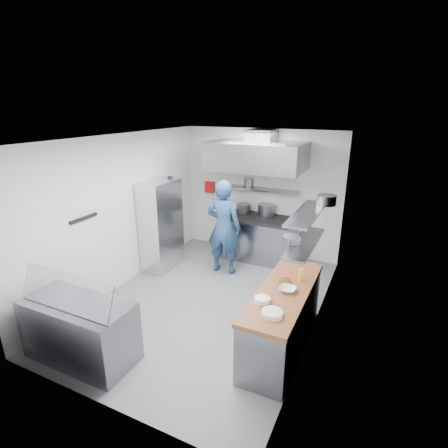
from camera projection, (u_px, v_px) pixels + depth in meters
The scene contains 34 objects.
floor at pixel (209, 301), 6.13m from camera, with size 5.00×5.00×0.00m, color slate.
ceiling at pixel (207, 138), 5.22m from camera, with size 5.00×5.00×0.00m, color silver.
wall_back at pixel (260, 193), 7.81m from camera, with size 3.60×0.02×2.80m, color white.
wall_front at pixel (93, 299), 3.54m from camera, with size 3.60×0.02×2.80m, color white.
wall_left at pixel (122, 212), 6.41m from camera, with size 5.00×0.02×2.80m, color white.
wall_right at pixel (320, 244), 4.94m from camera, with size 5.00×0.02×2.80m, color white.
gas_range at pixel (257, 239), 7.74m from camera, with size 1.60×0.80×0.90m, color gray.
cooktop at pixel (258, 218), 7.58m from camera, with size 1.57×0.78×0.06m, color black.
stock_pot_left at pixel (243, 208), 7.86m from camera, with size 0.30×0.30×0.20m, color slate.
stock_pot_mid at pixel (267, 209), 7.70m from camera, with size 0.37×0.37×0.24m, color slate.
over_range_shelf at pixel (262, 190), 7.60m from camera, with size 1.60×0.30×0.04m, color gray.
shelf_pot_a at pixel (249, 182), 7.86m from camera, with size 0.23×0.23×0.18m, color slate.
extractor_hood at pixel (257, 156), 6.99m from camera, with size 1.90×1.15×0.55m, color gray.
hood_duct at pixel (261, 135), 7.06m from camera, with size 0.55×0.55×0.24m, color slate.
red_firebox at pixel (210, 187), 8.26m from camera, with size 0.22×0.10×0.26m, color red.
chef at pixel (224, 227), 6.93m from camera, with size 0.70×0.46×1.92m, color navy.
wire_rack at pixel (161, 225), 7.15m from camera, with size 0.50×0.90×1.85m, color silver.
rack_bin_a at pixel (169, 227), 7.42m from camera, with size 0.15×0.19×0.17m, color white.
rack_bin_b at pixel (175, 202), 7.49m from camera, with size 0.15×0.20×0.17m, color yellow.
rack_jar at pixel (170, 181), 7.13m from camera, with size 0.10×0.10×0.18m, color black.
knife_strip at pixel (84, 218), 5.58m from camera, with size 0.04×0.55×0.05m, color black.
prep_counter_base at pixel (283, 320), 4.88m from camera, with size 0.62×2.00×0.84m, color gray.
prep_counter_top at pixel (284, 292), 4.73m from camera, with size 0.65×2.04×0.06m, color #965332.
plate_stack_a at pixel (272, 313), 4.14m from camera, with size 0.25×0.25×0.06m, color white.
plate_stack_b at pixel (262, 300), 4.43m from camera, with size 0.20×0.20×0.06m, color white.
copper_pan at pixel (285, 282), 4.86m from camera, with size 0.17×0.17×0.06m, color #C16F36.
squeeze_bottle at pixel (301, 275), 4.94m from camera, with size 0.06×0.06×0.18m, color yellow.
mixing_bowl at pixel (287, 289), 4.68m from camera, with size 0.23×0.23×0.06m, color white.
wall_shelf_lower at pixel (305, 243), 4.72m from camera, with size 0.30×1.30×0.04m, color gray.
wall_shelf_upper at pixel (307, 213), 4.59m from camera, with size 0.30×1.30×0.04m, color gray.
shelf_pot_c at pixel (291, 240), 4.65m from camera, with size 0.24×0.24×0.10m, color slate.
shelf_pot_d at pixel (327, 200), 4.88m from camera, with size 0.26×0.26×0.14m, color slate.
display_case at pixel (80, 330), 4.65m from camera, with size 1.50×0.70×0.85m, color gray.
display_glass at pixel (66, 292), 4.33m from camera, with size 1.47×0.02×0.45m, color silver.
Camera 1 is at (2.54, -4.73, 3.28)m, focal length 28.00 mm.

